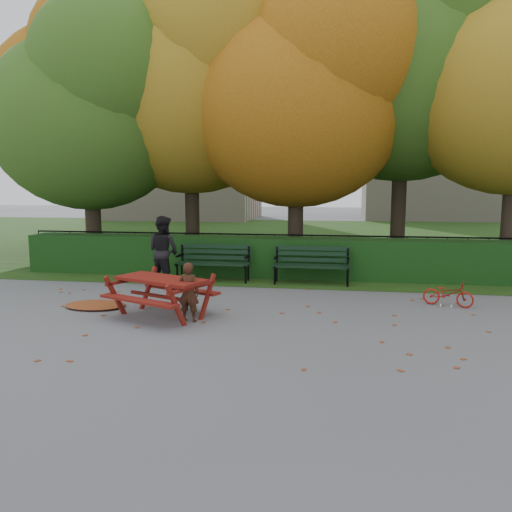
# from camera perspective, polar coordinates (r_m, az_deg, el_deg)

# --- Properties ---
(ground) EXTENTS (90.00, 90.00, 0.00)m
(ground) POSITION_cam_1_polar(r_m,az_deg,el_deg) (8.60, -2.36, -7.70)
(ground) COLOR slate
(ground) RESTS_ON ground
(grass_strip) EXTENTS (90.00, 90.00, 0.00)m
(grass_strip) POSITION_cam_1_polar(r_m,az_deg,el_deg) (22.29, 4.87, 2.09)
(grass_strip) COLOR #223812
(grass_strip) RESTS_ON ground
(building_left) EXTENTS (10.00, 7.00, 15.00)m
(building_left) POSITION_cam_1_polar(r_m,az_deg,el_deg) (36.10, -8.42, 16.27)
(building_left) COLOR #BCA995
(building_left) RESTS_ON ground
(building_right) EXTENTS (9.00, 6.00, 12.00)m
(building_right) POSITION_cam_1_polar(r_m,az_deg,el_deg) (36.83, 19.61, 13.38)
(building_right) COLOR #BCA995
(building_right) RESTS_ON ground
(hedge) EXTENTS (13.00, 0.90, 1.00)m
(hedge) POSITION_cam_1_polar(r_m,az_deg,el_deg) (12.84, 1.65, -0.12)
(hedge) COLOR black
(hedge) RESTS_ON ground
(iron_fence) EXTENTS (14.00, 0.04, 1.02)m
(iron_fence) POSITION_cam_1_polar(r_m,az_deg,el_deg) (13.63, 2.10, 0.51)
(iron_fence) COLOR black
(iron_fence) RESTS_ON ground
(tree_a) EXTENTS (5.88, 5.60, 7.48)m
(tree_a) POSITION_cam_1_polar(r_m,az_deg,el_deg) (15.45, -17.94, 15.85)
(tree_a) COLOR #2F201A
(tree_a) RESTS_ON ground
(tree_b) EXTENTS (6.72, 6.40, 8.79)m
(tree_b) POSITION_cam_1_polar(r_m,az_deg,el_deg) (15.71, -6.52, 19.32)
(tree_b) COLOR #2F201A
(tree_b) RESTS_ON ground
(tree_c) EXTENTS (6.30, 6.00, 8.00)m
(tree_c) POSITION_cam_1_polar(r_m,az_deg,el_deg) (14.30, 6.03, 18.08)
(tree_c) COLOR #2F201A
(tree_c) RESTS_ON ground
(tree_d) EXTENTS (7.14, 6.80, 9.58)m
(tree_d) POSITION_cam_1_polar(r_m,az_deg,el_deg) (15.91, 18.18, 20.97)
(tree_d) COLOR #2F201A
(tree_d) RESTS_ON ground
(tree_f) EXTENTS (6.93, 6.60, 9.19)m
(tree_f) POSITION_cam_1_polar(r_m,az_deg,el_deg) (19.73, -18.31, 17.51)
(tree_f) COLOR #2F201A
(tree_f) RESTS_ON ground
(bench_left) EXTENTS (1.80, 0.57, 0.88)m
(bench_left) POSITION_cam_1_polar(r_m,az_deg,el_deg) (12.31, -4.85, -0.42)
(bench_left) COLOR black
(bench_left) RESTS_ON ground
(bench_right) EXTENTS (1.80, 0.57, 0.88)m
(bench_right) POSITION_cam_1_polar(r_m,az_deg,el_deg) (11.96, 6.38, -0.69)
(bench_right) COLOR black
(bench_right) RESTS_ON ground
(picnic_table) EXTENTS (2.05, 1.88, 0.81)m
(picnic_table) POSITION_cam_1_polar(r_m,az_deg,el_deg) (9.05, -10.82, -3.44)
(picnic_table) COLOR #66120C
(picnic_table) RESTS_ON ground
(leaf_pile) EXTENTS (1.40, 1.18, 0.08)m
(leaf_pile) POSITION_cam_1_polar(r_m,az_deg,el_deg) (10.19, -17.89, -5.33)
(leaf_pile) COLOR maroon
(leaf_pile) RESTS_ON ground
(leaf_scatter) EXTENTS (9.00, 5.70, 0.01)m
(leaf_scatter) POSITION_cam_1_polar(r_m,az_deg,el_deg) (8.88, -1.97, -7.14)
(leaf_scatter) COLOR maroon
(leaf_scatter) RESTS_ON ground
(child) EXTENTS (0.40, 0.28, 1.04)m
(child) POSITION_cam_1_polar(r_m,az_deg,el_deg) (8.67, -7.71, -4.11)
(child) COLOR #3D2013
(child) RESTS_ON ground
(adult) EXTENTS (0.98, 0.89, 1.64)m
(adult) POSITION_cam_1_polar(r_m,az_deg,el_deg) (11.80, -10.55, 0.57)
(adult) COLOR black
(adult) RESTS_ON ground
(bicycle) EXTENTS (1.00, 0.63, 0.49)m
(bicycle) POSITION_cam_1_polar(r_m,az_deg,el_deg) (10.42, 21.10, -4.03)
(bicycle) COLOR #A8170F
(bicycle) RESTS_ON ground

